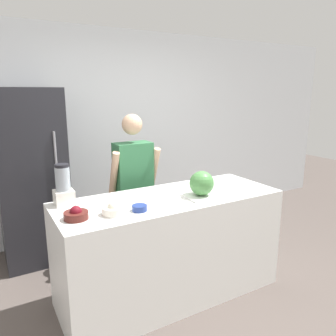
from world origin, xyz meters
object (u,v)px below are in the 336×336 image
refrigerator (32,177)px  blender (63,187)px  person (134,189)px  bowl_cherries (76,214)px  bowl_cream (114,209)px  watermelon (202,183)px  bowl_small_blue (140,208)px

refrigerator → blender: 1.09m
person → bowl_cherries: person is taller
bowl_cherries → blender: size_ratio=0.52×
bowl_cream → bowl_cherries: bearing=170.3°
refrigerator → bowl_cream: size_ratio=10.74×
person → watermelon: person is taller
refrigerator → watermelon: (1.19, -1.47, 0.12)m
watermelon → blender: 1.15m
refrigerator → bowl_cream: 1.53m
watermelon → bowl_small_blue: bearing=-175.6°
refrigerator → bowl_small_blue: bearing=-69.3°
watermelon → bowl_cherries: (-1.08, 0.03, -0.09)m
bowl_cherries → bowl_cream: size_ratio=1.00×
blender → bowl_cream: bearing=-56.4°
blender → person: bearing=28.8°
bowl_cherries → bowl_cream: bearing=-9.7°
refrigerator → bowl_small_blue: (0.57, -1.51, 0.03)m
refrigerator → bowl_small_blue: 1.62m
bowl_small_blue → person: bearing=68.8°
blender → refrigerator: bearing=95.5°
watermelon → bowl_cream: watermelon is taller
refrigerator → blender: refrigerator is taller
watermelon → bowl_small_blue: watermelon is taller
bowl_small_blue → watermelon: bearing=4.4°
watermelon → bowl_cherries: size_ratio=1.23×
person → watermelon: bearing=-71.9°
bowl_cherries → blender: (-0.00, 0.36, 0.11)m
person → refrigerator: bearing=145.4°
bowl_small_blue → blender: (-0.47, 0.44, 0.12)m
person → watermelon: 0.91m
person → bowl_cherries: 1.15m
refrigerator → watermelon: 1.89m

